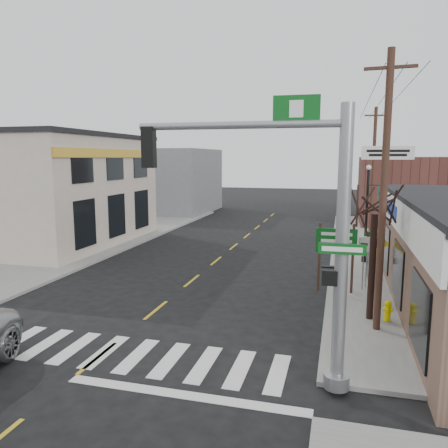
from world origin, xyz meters
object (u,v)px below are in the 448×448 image
(bare_tree, at_px, (376,195))
(utility_pole_near, at_px, (384,191))
(traffic_signal_pole, at_px, (307,219))
(fire_hydrant, at_px, (388,310))
(lamp_post, at_px, (368,206))
(guide_sign, at_px, (336,248))
(dance_center_sign, at_px, (387,167))
(utility_pole_far, at_px, (373,169))

(bare_tree, distance_m, utility_pole_near, 0.93)
(traffic_signal_pole, relative_size, fire_hydrant, 9.57)
(lamp_post, bearing_deg, guide_sign, -106.87)
(traffic_signal_pole, relative_size, bare_tree, 1.26)
(dance_center_sign, relative_size, utility_pole_far, 0.71)
(guide_sign, xyz_separation_m, utility_pole_far, (2.28, 15.59, 2.77))
(utility_pole_near, bearing_deg, guide_sign, 114.85)
(traffic_signal_pole, xyz_separation_m, utility_pole_near, (1.99, 4.04, 0.37))
(lamp_post, xyz_separation_m, bare_tree, (-0.28, -8.52, 1.29))
(lamp_post, bearing_deg, fire_hydrant, -90.58)
(utility_pole_near, bearing_deg, bare_tree, 104.44)
(fire_hydrant, height_order, bare_tree, bare_tree)
(traffic_signal_pole, height_order, utility_pole_far, utility_pole_far)
(traffic_signal_pole, bearing_deg, lamp_post, 79.49)
(guide_sign, bearing_deg, traffic_signal_pole, -94.40)
(fire_hydrant, bearing_deg, dance_center_sign, 85.85)
(utility_pole_near, bearing_deg, lamp_post, 93.72)
(utility_pole_near, relative_size, utility_pole_far, 0.96)
(fire_hydrant, relative_size, utility_pole_far, 0.08)
(traffic_signal_pole, distance_m, lamp_post, 13.67)
(lamp_post, bearing_deg, utility_pole_far, 82.93)
(traffic_signal_pole, xyz_separation_m, utility_pole_far, (2.92, 23.29, 0.56))
(utility_pole_near, bearing_deg, utility_pole_far, 91.73)
(dance_center_sign, bearing_deg, guide_sign, -110.09)
(bare_tree, bearing_deg, traffic_signal_pole, -110.38)
(traffic_signal_pole, bearing_deg, fire_hydrant, 62.14)
(lamp_post, relative_size, bare_tree, 0.94)
(fire_hydrant, bearing_deg, utility_pole_near, -116.51)
(traffic_signal_pole, xyz_separation_m, dance_center_sign, (3.34, 17.80, 0.81))
(bare_tree, height_order, utility_pole_far, utility_pole_far)
(traffic_signal_pole, height_order, bare_tree, traffic_signal_pole)
(lamp_post, height_order, dance_center_sign, dance_center_sign)
(lamp_post, bearing_deg, dance_center_sign, 71.90)
(fire_hydrant, distance_m, utility_pole_far, 18.92)
(guide_sign, bearing_deg, lamp_post, 75.88)
(traffic_signal_pole, height_order, utility_pole_near, utility_pole_near)
(lamp_post, xyz_separation_m, utility_pole_far, (0.80, 9.83, 1.66))
(bare_tree, relative_size, utility_pole_near, 0.63)
(fire_hydrant, relative_size, dance_center_sign, 0.11)
(guide_sign, bearing_deg, bare_tree, -66.16)
(utility_pole_far, bearing_deg, fire_hydrant, -99.06)
(traffic_signal_pole, bearing_deg, guide_sign, 83.71)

